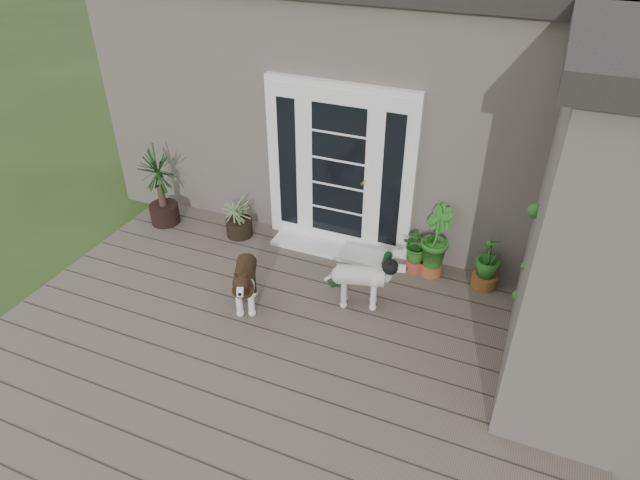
% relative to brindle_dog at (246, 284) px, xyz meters
% --- Properties ---
extents(deck, '(6.20, 4.60, 0.12)m').
position_rel_brindle_dog_xyz_m(deck, '(0.68, -0.60, -0.37)').
color(deck, '#6B5B4C').
rests_on(deck, ground).
extents(house_main, '(7.40, 4.00, 3.10)m').
position_rel_brindle_dog_xyz_m(house_main, '(0.68, 3.65, 1.12)').
color(house_main, '#665E54').
rests_on(house_main, ground).
extents(house_wing, '(1.60, 2.40, 3.10)m').
position_rel_brindle_dog_xyz_m(house_wing, '(3.58, 0.50, 1.12)').
color(house_wing, '#665E54').
rests_on(house_wing, ground).
extents(door_unit, '(1.90, 0.14, 2.15)m').
position_rel_brindle_dog_xyz_m(door_unit, '(0.48, 1.60, 0.77)').
color(door_unit, white).
rests_on(door_unit, deck).
extents(door_step, '(1.60, 0.40, 0.05)m').
position_rel_brindle_dog_xyz_m(door_step, '(0.48, 1.40, -0.28)').
color(door_step, white).
rests_on(door_step, deck).
extents(brindle_dog, '(0.59, 0.80, 0.61)m').
position_rel_brindle_dog_xyz_m(brindle_dog, '(0.00, 0.00, 0.00)').
color(brindle_dog, '#342313').
rests_on(brindle_dog, deck).
extents(white_dog, '(0.77, 0.49, 0.60)m').
position_rel_brindle_dog_xyz_m(white_dog, '(1.16, 0.50, -0.01)').
color(white_dog, white).
rests_on(white_dog, deck).
extents(spider_plant, '(0.76, 0.76, 0.62)m').
position_rel_brindle_dog_xyz_m(spider_plant, '(-0.81, 1.26, 0.01)').
color(spider_plant, '#9EAE6B').
rests_on(spider_plant, deck).
extents(yucca, '(0.98, 0.98, 1.09)m').
position_rel_brindle_dog_xyz_m(yucca, '(-1.94, 1.15, 0.24)').
color(yucca, black).
rests_on(yucca, deck).
extents(herb_a, '(0.51, 0.51, 0.50)m').
position_rel_brindle_dog_xyz_m(herb_a, '(1.59, 1.40, -0.06)').
color(herb_a, '#194E16').
rests_on(herb_a, deck).
extents(herb_b, '(0.59, 0.59, 0.68)m').
position_rel_brindle_dog_xyz_m(herb_b, '(1.77, 1.40, 0.04)').
color(herb_b, '#2D611B').
rests_on(herb_b, deck).
extents(herb_c, '(0.47, 0.47, 0.54)m').
position_rel_brindle_dog_xyz_m(herb_c, '(2.41, 1.40, -0.04)').
color(herb_c, '#1B5016').
rests_on(herb_c, deck).
extents(sapling, '(0.60, 0.60, 1.58)m').
position_rel_brindle_dog_xyz_m(sapling, '(2.95, 0.74, 0.48)').
color(sapling, '#1C621D').
rests_on(sapling, deck).
extents(clog_left, '(0.16, 0.30, 0.09)m').
position_rel_brindle_dog_xyz_m(clog_left, '(1.22, 1.40, -0.26)').
color(clog_left, black).
rests_on(clog_left, deck).
extents(clog_right, '(0.32, 0.34, 0.10)m').
position_rel_brindle_dog_xyz_m(clog_right, '(0.82, 0.80, -0.26)').
color(clog_right, '#153417').
rests_on(clog_right, deck).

